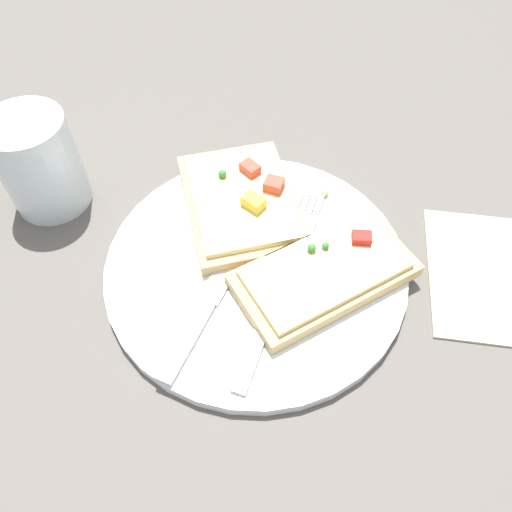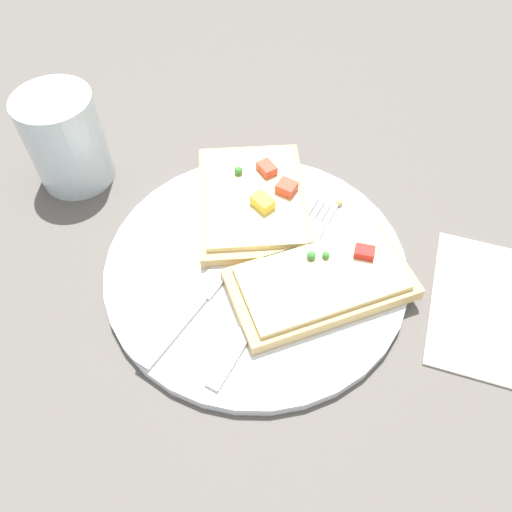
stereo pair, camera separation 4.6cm
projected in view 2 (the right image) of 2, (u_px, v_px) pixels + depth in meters
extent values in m
plane|color=#56514C|center=(256.00, 269.00, 0.48)|extent=(4.00, 4.00, 0.00)
cylinder|color=white|center=(256.00, 266.00, 0.48)|extent=(0.29, 0.29, 0.01)
cube|color=silver|center=(254.00, 319.00, 0.43)|extent=(0.14, 0.04, 0.01)
cube|color=silver|center=(303.00, 240.00, 0.49)|extent=(0.06, 0.04, 0.01)
cube|color=silver|center=(331.00, 215.00, 0.51)|extent=(0.03, 0.01, 0.00)
cube|color=silver|center=(324.00, 212.00, 0.51)|extent=(0.03, 0.01, 0.00)
cube|color=silver|center=(318.00, 210.00, 0.51)|extent=(0.03, 0.01, 0.00)
cube|color=silver|center=(311.00, 207.00, 0.51)|extent=(0.03, 0.01, 0.00)
cube|color=silver|center=(172.00, 329.00, 0.43)|extent=(0.08, 0.04, 0.01)
cube|color=silver|center=(241.00, 246.00, 0.48)|extent=(0.13, 0.05, 0.00)
cube|color=tan|center=(253.00, 202.00, 0.51)|extent=(0.18, 0.16, 0.01)
cube|color=beige|center=(253.00, 195.00, 0.50)|extent=(0.16, 0.14, 0.01)
cube|color=#D14733|center=(267.00, 168.00, 0.51)|extent=(0.02, 0.02, 0.01)
sphere|color=#388433|center=(238.00, 171.00, 0.51)|extent=(0.01, 0.01, 0.01)
cube|color=yellow|center=(263.00, 202.00, 0.48)|extent=(0.02, 0.03, 0.01)
cube|color=#D14733|center=(287.00, 188.00, 0.50)|extent=(0.02, 0.02, 0.01)
cube|color=tan|center=(321.00, 284.00, 0.45)|extent=(0.17, 0.18, 0.01)
cube|color=beige|center=(322.00, 278.00, 0.44)|extent=(0.15, 0.16, 0.01)
sphere|color=#388433|center=(311.00, 255.00, 0.45)|extent=(0.01, 0.01, 0.01)
cube|color=red|center=(364.00, 252.00, 0.45)|extent=(0.01, 0.02, 0.01)
sphere|color=#388433|center=(326.00, 255.00, 0.45)|extent=(0.01, 0.01, 0.01)
sphere|color=tan|center=(242.00, 275.00, 0.46)|extent=(0.01, 0.01, 0.01)
sphere|color=tan|center=(263.00, 250.00, 0.48)|extent=(0.01, 0.01, 0.01)
sphere|color=tan|center=(339.00, 203.00, 0.51)|extent=(0.01, 0.01, 0.01)
cylinder|color=silver|center=(66.00, 140.00, 0.52)|extent=(0.08, 0.08, 0.10)
cube|color=beige|center=(482.00, 305.00, 0.46)|extent=(0.15, 0.09, 0.01)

